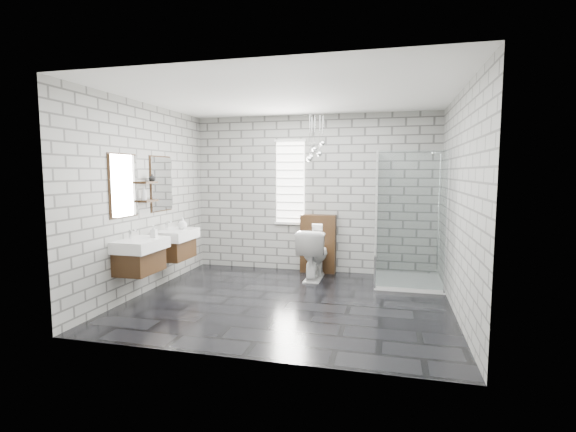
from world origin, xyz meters
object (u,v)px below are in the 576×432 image
at_px(cistern_panel, 318,244).
at_px(shower_enclosure, 402,253).
at_px(toilet, 314,254).
at_px(vanity_left, 138,246).
at_px(vanity_right, 173,236).

xyz_separation_m(cistern_panel, shower_enclosure, (1.39, -0.52, 0.00)).
height_order(shower_enclosure, toilet, shower_enclosure).
xyz_separation_m(vanity_left, vanity_right, (0.00, 0.92, 0.00)).
xyz_separation_m(vanity_right, toilet, (2.02, 0.85, -0.35)).
relative_size(vanity_left, vanity_right, 1.00).
distance_m(vanity_left, vanity_right, 0.92).
bearing_deg(vanity_left, vanity_right, 90.00).
bearing_deg(toilet, shower_enclosure, 176.94).
xyz_separation_m(shower_enclosure, toilet, (-1.39, 0.07, -0.09)).
distance_m(vanity_left, shower_enclosure, 3.82).
distance_m(vanity_left, toilet, 2.71).
bearing_deg(toilet, vanity_right, 22.81).
bearing_deg(cistern_panel, vanity_right, -147.27).
xyz_separation_m(vanity_left, cistern_panel, (2.02, 2.22, -0.26)).
distance_m(vanity_left, cistern_panel, 3.02).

